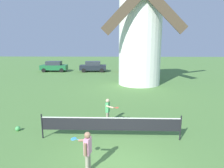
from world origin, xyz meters
name	(u,v)px	position (x,y,z in m)	size (l,w,h in m)	color
windmill	(140,24)	(2.20, 14.13, 5.99)	(7.60, 4.90, 12.39)	white
tennis_net	(111,124)	(-0.28, 2.05, 0.69)	(6.01, 0.06, 1.10)	black
player_near	(87,149)	(-0.95, -0.13, 0.77)	(0.74, 0.67, 1.36)	#9E937F
player_far	(108,109)	(-0.48, 3.88, 0.73)	(0.72, 0.66, 1.29)	#9E937F
stray_ball	(18,129)	(-4.72, 2.74, 0.11)	(0.23, 0.23, 0.23)	#4CB259
parked_car_green	(54,66)	(-9.63, 23.21, 0.81)	(3.92, 2.00, 1.56)	#1E6638
parked_car_black	(93,66)	(-3.72, 23.21, 0.81)	(4.01, 2.09, 1.56)	#1E232D
parked_car_red	(134,66)	(2.47, 23.58, 0.81)	(4.09, 2.14, 1.56)	red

